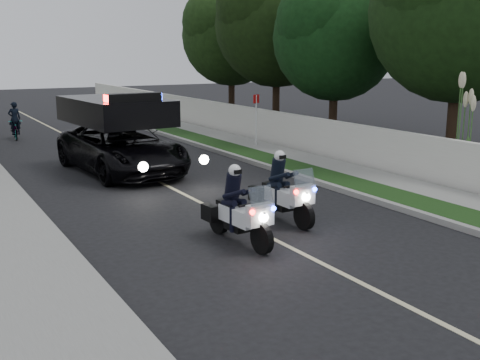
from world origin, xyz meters
name	(u,v)px	position (x,y,z in m)	size (l,w,h in m)	color
ground	(336,271)	(0.00, 0.00, 0.00)	(120.00, 120.00, 0.00)	black
curb_right	(251,162)	(4.10, 10.00, 0.07)	(0.20, 60.00, 0.15)	gray
grass_verge	(268,160)	(4.80, 10.00, 0.08)	(1.20, 60.00, 0.16)	#193814
sidewalk_right	(296,157)	(6.10, 10.00, 0.08)	(1.40, 60.00, 0.16)	gray
property_wall	(318,137)	(7.10, 10.00, 0.75)	(0.22, 60.00, 1.50)	beige
curb_left	(15,186)	(-4.10, 10.00, 0.07)	(0.20, 60.00, 0.15)	gray
lane_marking	(145,175)	(0.00, 10.00, 0.00)	(0.12, 50.00, 0.01)	#BFB78C
police_moto_left	(238,243)	(-0.78, 2.33, 0.00)	(0.70, 1.99, 1.69)	silver
police_moto_right	(282,221)	(0.97, 3.27, 0.00)	(0.70, 2.01, 1.71)	silver
police_suv	(123,172)	(-0.52, 10.79, 0.00)	(2.78, 6.01, 2.92)	black
bicycle	(16,139)	(-2.34, 20.77, 0.00)	(0.60, 1.73, 0.90)	black
cyclist	(16,139)	(-2.34, 20.77, 0.00)	(0.55, 0.37, 1.53)	black
sign_post	(256,149)	(6.00, 12.83, 0.00)	(0.37, 0.37, 2.34)	red
pampas_far	(464,188)	(7.60, 3.43, 0.00)	(1.25, 1.25, 3.57)	beige
tree_right_a	(449,166)	(10.07, 6.17, 0.00)	(6.21, 6.21, 10.35)	black
tree_right_b	(332,145)	(9.45, 12.07, 0.00)	(5.33, 5.33, 8.88)	#123712
tree_right_c	(276,131)	(9.73, 17.05, 0.00)	(6.23, 6.23, 10.38)	black
tree_right_d	(232,121)	(10.01, 22.25, 0.00)	(5.71, 5.71, 9.51)	#1D3812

